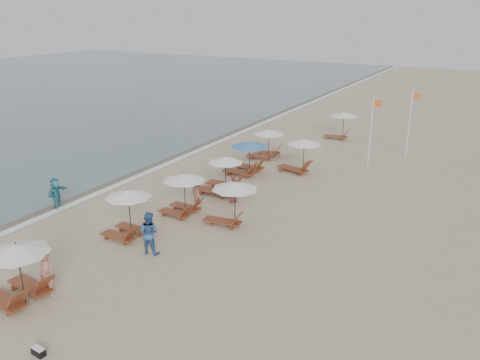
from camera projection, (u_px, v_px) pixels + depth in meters
The scene contains 20 objects.
ground at pixel (222, 282), 18.85m from camera, with size 160.00×160.00×0.00m, color tan.
wet_sand_band at pixel (142, 165), 32.86m from camera, with size 3.20×140.00×0.01m, color #6B5E4C.
foam_line at pixel (157, 168), 32.26m from camera, with size 0.50×140.00×0.02m, color white.
lounger_station_0 at pixel (16, 272), 17.28m from camera, with size 2.65×2.30×2.33m.
lounger_station_1 at pixel (126, 213), 22.14m from camera, with size 2.35×2.09×2.38m.
lounger_station_2 at pixel (182, 193), 24.65m from camera, with size 2.38×2.17×2.24m.
lounger_station_3 at pixel (221, 177), 27.76m from camera, with size 2.66×2.23×2.20m.
lounger_station_4 at pixel (246, 158), 30.88m from camera, with size 2.80×2.44×2.17m.
lounger_station_5 at pixel (266, 143), 34.24m from camera, with size 2.57×2.22×2.09m.
inland_station_0 at pixel (230, 198), 23.33m from camera, with size 2.65×2.24×2.22m.
inland_station_1 at pixel (299, 153), 31.06m from camera, with size 2.84×2.24×2.22m.
inland_station_2 at pixel (341, 122), 39.09m from camera, with size 2.65×2.24×2.22m.
beachgoer_near at pixel (47, 274), 17.76m from camera, with size 0.63×0.41×1.73m, color #AC6A5D.
beachgoer_mid_a at pixel (149, 233), 20.79m from camera, with size 0.93×0.72×1.90m, color #2E538A.
beachgoer_mid_b at pixel (198, 194), 25.17m from camera, with size 1.22×0.70×1.89m, color brown.
beachgoer_far_a at pixel (234, 189), 26.31m from camera, with size 0.93×0.39×1.59m, color #B24751.
waterline_walker at pixel (56, 193), 25.63m from camera, with size 1.54×0.49×1.66m, color teal.
duffel_bag at pixel (38, 351), 14.83m from camera, with size 0.47×0.26×0.26m.
flag_pole_near at pixel (371, 129), 31.85m from camera, with size 0.60×0.08×4.67m.
flag_pole_far at pixel (410, 120), 33.99m from camera, with size 0.60×0.08×4.76m.
Camera 1 is at (8.73, -13.98, 10.00)m, focal length 36.40 mm.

